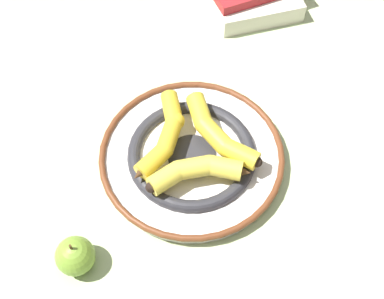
{
  "coord_description": "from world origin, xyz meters",
  "views": [
    {
      "loc": [
        -0.48,
        0.24,
        0.84
      ],
      "look_at": [
        -0.04,
        -0.0,
        0.04
      ],
      "focal_mm": 50.0,
      "sensor_mm": 36.0,
      "label": 1
    }
  ],
  "objects_px": {
    "decorative_bowl": "(192,156)",
    "banana_a": "(165,136)",
    "banana_b": "(216,132)",
    "banana_c": "(197,171)",
    "apple": "(75,256)"
  },
  "relations": [
    {
      "from": "banana_c",
      "to": "decorative_bowl",
      "type": "bearing_deg",
      "value": -91.75
    },
    {
      "from": "decorative_bowl",
      "to": "apple",
      "type": "relative_size",
      "value": 4.39
    },
    {
      "from": "decorative_bowl",
      "to": "banana_c",
      "type": "xyz_separation_m",
      "value": [
        -0.05,
        0.02,
        0.04
      ]
    },
    {
      "from": "banana_b",
      "to": "banana_c",
      "type": "relative_size",
      "value": 1.12
    },
    {
      "from": "banana_b",
      "to": "decorative_bowl",
      "type": "bearing_deg",
      "value": -93.8
    },
    {
      "from": "banana_a",
      "to": "banana_b",
      "type": "height_order",
      "value": "banana_b"
    },
    {
      "from": "banana_c",
      "to": "apple",
      "type": "relative_size",
      "value": 2.35
    },
    {
      "from": "banana_c",
      "to": "apple",
      "type": "bearing_deg",
      "value": 25.14
    },
    {
      "from": "banana_a",
      "to": "apple",
      "type": "relative_size",
      "value": 1.99
    },
    {
      "from": "banana_a",
      "to": "decorative_bowl",
      "type": "bearing_deg",
      "value": -97.5
    },
    {
      "from": "banana_a",
      "to": "banana_c",
      "type": "relative_size",
      "value": 0.85
    },
    {
      "from": "decorative_bowl",
      "to": "banana_a",
      "type": "height_order",
      "value": "banana_a"
    },
    {
      "from": "apple",
      "to": "banana_a",
      "type": "bearing_deg",
      "value": -60.73
    },
    {
      "from": "banana_c",
      "to": "apple",
      "type": "height_order",
      "value": "apple"
    },
    {
      "from": "banana_b",
      "to": "apple",
      "type": "relative_size",
      "value": 2.62
    }
  ]
}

